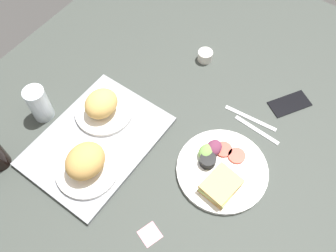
{
  "coord_description": "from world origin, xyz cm",
  "views": [
    {
      "loc": [
        -49.14,
        -32.73,
        105.87
      ],
      "look_at": [
        2.0,
        3.0,
        4.0
      ],
      "focal_mm": 38.78,
      "sensor_mm": 36.0,
      "label": 1
    }
  ],
  "objects_px": {
    "sticky_note": "(150,234)",
    "knife": "(251,118)",
    "drinking_glass": "(39,104)",
    "espresso_cup": "(205,56)",
    "plate_with_salad": "(220,170)",
    "cell_phone": "(290,104)",
    "serving_tray": "(97,141)",
    "bread_plate_near": "(86,164)",
    "bread_plate_far": "(102,106)",
    "fork": "(257,130)"
  },
  "relations": [
    {
      "from": "bread_plate_near",
      "to": "cell_phone",
      "type": "distance_m",
      "value": 0.73
    },
    {
      "from": "drinking_glass",
      "to": "plate_with_salad",
      "type": "bearing_deg",
      "value": -75.29
    },
    {
      "from": "drinking_glass",
      "to": "espresso_cup",
      "type": "xyz_separation_m",
      "value": [
        0.54,
        -0.32,
        -0.05
      ]
    },
    {
      "from": "espresso_cup",
      "to": "plate_with_salad",
      "type": "bearing_deg",
      "value": -142.38
    },
    {
      "from": "sticky_note",
      "to": "espresso_cup",
      "type": "bearing_deg",
      "value": 18.8
    },
    {
      "from": "drinking_glass",
      "to": "fork",
      "type": "xyz_separation_m",
      "value": [
        0.37,
        -0.64,
        -0.06
      ]
    },
    {
      "from": "cell_phone",
      "to": "serving_tray",
      "type": "bearing_deg",
      "value": 170.73
    },
    {
      "from": "cell_phone",
      "to": "sticky_note",
      "type": "height_order",
      "value": "cell_phone"
    },
    {
      "from": "cell_phone",
      "to": "bread_plate_near",
      "type": "bearing_deg",
      "value": 178.63
    },
    {
      "from": "bread_plate_near",
      "to": "cell_phone",
      "type": "bearing_deg",
      "value": -34.09
    },
    {
      "from": "cell_phone",
      "to": "sticky_note",
      "type": "xyz_separation_m",
      "value": [
        -0.65,
        0.13,
        -0.0
      ]
    },
    {
      "from": "knife",
      "to": "cell_phone",
      "type": "relative_size",
      "value": 1.32
    },
    {
      "from": "espresso_cup",
      "to": "bread_plate_far",
      "type": "bearing_deg",
      "value": 160.22
    },
    {
      "from": "bread_plate_far",
      "to": "espresso_cup",
      "type": "relative_size",
      "value": 3.55
    },
    {
      "from": "serving_tray",
      "to": "bread_plate_far",
      "type": "height_order",
      "value": "bread_plate_far"
    },
    {
      "from": "cell_phone",
      "to": "espresso_cup",
      "type": "bearing_deg",
      "value": 121.72
    },
    {
      "from": "bread_plate_far",
      "to": "cell_phone",
      "type": "distance_m",
      "value": 0.66
    },
    {
      "from": "espresso_cup",
      "to": "cell_phone",
      "type": "bearing_deg",
      "value": -91.0
    },
    {
      "from": "drinking_glass",
      "to": "knife",
      "type": "distance_m",
      "value": 0.72
    },
    {
      "from": "drinking_glass",
      "to": "sticky_note",
      "type": "height_order",
      "value": "drinking_glass"
    },
    {
      "from": "bread_plate_far",
      "to": "cell_phone",
      "type": "height_order",
      "value": "bread_plate_far"
    },
    {
      "from": "cell_phone",
      "to": "drinking_glass",
      "type": "bearing_deg",
      "value": 160.58
    },
    {
      "from": "bread_plate_near",
      "to": "plate_with_salad",
      "type": "bearing_deg",
      "value": -55.3
    },
    {
      "from": "bread_plate_near",
      "to": "knife",
      "type": "relative_size",
      "value": 1.03
    },
    {
      "from": "serving_tray",
      "to": "drinking_glass",
      "type": "relative_size",
      "value": 3.4
    },
    {
      "from": "serving_tray",
      "to": "cell_phone",
      "type": "distance_m",
      "value": 0.69
    },
    {
      "from": "fork",
      "to": "bread_plate_far",
      "type": "bearing_deg",
      "value": 32.45
    },
    {
      "from": "bread_plate_near",
      "to": "bread_plate_far",
      "type": "xyz_separation_m",
      "value": [
        0.19,
        0.1,
        -0.01
      ]
    },
    {
      "from": "drinking_glass",
      "to": "espresso_cup",
      "type": "bearing_deg",
      "value": -31.09
    },
    {
      "from": "serving_tray",
      "to": "fork",
      "type": "distance_m",
      "value": 0.54
    },
    {
      "from": "plate_with_salad",
      "to": "espresso_cup",
      "type": "distance_m",
      "value": 0.47
    },
    {
      "from": "serving_tray",
      "to": "plate_with_salad",
      "type": "height_order",
      "value": "plate_with_salad"
    },
    {
      "from": "espresso_cup",
      "to": "knife",
      "type": "bearing_deg",
      "value": -116.99
    },
    {
      "from": "bread_plate_far",
      "to": "fork",
      "type": "bearing_deg",
      "value": -61.8
    },
    {
      "from": "fork",
      "to": "sticky_note",
      "type": "distance_m",
      "value": 0.5
    },
    {
      "from": "drinking_glass",
      "to": "espresso_cup",
      "type": "relative_size",
      "value": 2.36
    },
    {
      "from": "bread_plate_near",
      "to": "fork",
      "type": "bearing_deg",
      "value": -39.49
    },
    {
      "from": "drinking_glass",
      "to": "espresso_cup",
      "type": "height_order",
      "value": "drinking_glass"
    },
    {
      "from": "espresso_cup",
      "to": "cell_phone",
      "type": "height_order",
      "value": "espresso_cup"
    },
    {
      "from": "sticky_note",
      "to": "knife",
      "type": "bearing_deg",
      "value": -5.38
    },
    {
      "from": "knife",
      "to": "cell_phone",
      "type": "bearing_deg",
      "value": -126.73
    },
    {
      "from": "bread_plate_near",
      "to": "bread_plate_far",
      "type": "height_order",
      "value": "bread_plate_near"
    },
    {
      "from": "plate_with_salad",
      "to": "sticky_note",
      "type": "xyz_separation_m",
      "value": [
        -0.28,
        0.06,
        -0.02
      ]
    },
    {
      "from": "knife",
      "to": "plate_with_salad",
      "type": "bearing_deg",
      "value": 89.74
    },
    {
      "from": "drinking_glass",
      "to": "fork",
      "type": "bearing_deg",
      "value": -60.04
    },
    {
      "from": "fork",
      "to": "knife",
      "type": "distance_m",
      "value": 0.05
    },
    {
      "from": "drinking_glass",
      "to": "knife",
      "type": "relative_size",
      "value": 0.7
    },
    {
      "from": "serving_tray",
      "to": "cell_phone",
      "type": "relative_size",
      "value": 3.13
    },
    {
      "from": "drinking_glass",
      "to": "fork",
      "type": "relative_size",
      "value": 0.78
    },
    {
      "from": "bread_plate_near",
      "to": "knife",
      "type": "xyz_separation_m",
      "value": [
        0.47,
        -0.32,
        -0.06
      ]
    }
  ]
}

